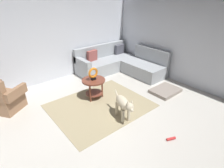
% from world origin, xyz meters
% --- Properties ---
extents(ground_plane, '(6.00, 6.00, 0.10)m').
position_xyz_m(ground_plane, '(0.00, 0.00, -0.05)').
color(ground_plane, beige).
extents(wall_back, '(6.00, 0.12, 2.70)m').
position_xyz_m(wall_back, '(0.00, 2.94, 1.35)').
color(wall_back, silver).
rests_on(wall_back, ground_plane).
extents(wall_right, '(0.12, 6.00, 2.70)m').
position_xyz_m(wall_right, '(2.94, 0.00, 1.35)').
color(wall_right, silver).
rests_on(wall_right, ground_plane).
extents(area_rug, '(2.30, 1.90, 0.01)m').
position_xyz_m(area_rug, '(0.15, 0.70, 0.01)').
color(area_rug, tan).
rests_on(area_rug, ground_plane).
extents(sectional_couch, '(2.20, 2.25, 0.88)m').
position_xyz_m(sectional_couch, '(1.99, 2.02, 0.29)').
color(sectional_couch, '#9EA3A8').
rests_on(sectional_couch, ground_plane).
extents(armchair, '(0.95, 1.00, 0.88)m').
position_xyz_m(armchair, '(-1.68, 1.97, 0.32)').
color(armchair, '#936B4C').
rests_on(armchair, ground_plane).
extents(side_table, '(0.60, 0.60, 0.54)m').
position_xyz_m(side_table, '(0.26, 1.11, 0.42)').
color(side_table, brown).
rests_on(side_table, ground_plane).
extents(torus_sculpture, '(0.28, 0.08, 0.33)m').
position_xyz_m(torus_sculpture, '(0.26, 1.11, 0.71)').
color(torus_sculpture, black).
rests_on(torus_sculpture, side_table).
extents(dog_bed_mat, '(0.80, 0.60, 0.09)m').
position_xyz_m(dog_bed_mat, '(1.98, 0.08, 0.04)').
color(dog_bed_mat, gray).
rests_on(dog_bed_mat, ground_plane).
extents(dog, '(0.36, 0.83, 0.63)m').
position_xyz_m(dog, '(0.24, -0.05, 0.38)').
color(dog, beige).
rests_on(dog, ground_plane).
extents(dog_toy_rope, '(0.19, 0.12, 0.05)m').
position_xyz_m(dog_toy_rope, '(0.50, -1.10, 0.03)').
color(dog_toy_rope, red).
rests_on(dog_toy_rope, ground_plane).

